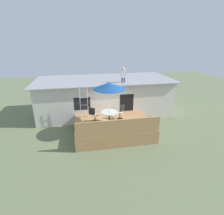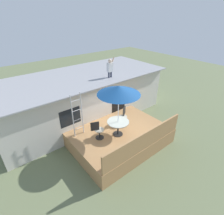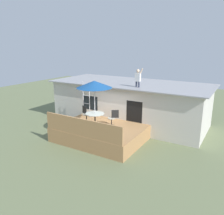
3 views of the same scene
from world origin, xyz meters
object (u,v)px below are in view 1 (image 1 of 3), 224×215
(person_figure, at_px, (123,74))
(patio_chair_right, at_px, (121,112))
(patio_umbrella, at_px, (109,86))
(step_ladder, at_px, (84,101))
(patio_chair_left, at_px, (94,115))
(patio_table, at_px, (109,114))

(person_figure, distance_m, patio_chair_right, 2.88)
(patio_umbrella, distance_m, patio_chair_right, 2.13)
(step_ladder, height_order, patio_chair_left, step_ladder)
(patio_umbrella, distance_m, step_ladder, 2.26)
(step_ladder, bearing_deg, person_figure, 22.78)
(person_figure, bearing_deg, patio_umbrella, -120.69)
(patio_table, distance_m, patio_chair_left, 1.00)
(patio_umbrella, bearing_deg, step_ladder, 141.05)
(patio_umbrella, bearing_deg, patio_table, 90.00)
(patio_table, distance_m, person_figure, 3.42)
(patio_chair_left, bearing_deg, patio_table, 0.00)
(patio_table, xyz_separation_m, patio_umbrella, (0.00, -0.00, 1.76))
(patio_umbrella, bearing_deg, person_figure, 59.31)
(patio_umbrella, relative_size, step_ladder, 1.15)
(step_ladder, distance_m, person_figure, 3.46)
(step_ladder, bearing_deg, patio_chair_right, -15.96)
(patio_table, xyz_separation_m, step_ladder, (-1.46, 1.18, 0.51))
(patio_umbrella, relative_size, patio_chair_right, 2.76)
(patio_table, distance_m, step_ladder, 1.95)
(step_ladder, relative_size, person_figure, 1.98)
(patio_umbrella, height_order, patio_chair_right, patio_umbrella)
(patio_umbrella, distance_m, patio_chair_left, 2.13)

